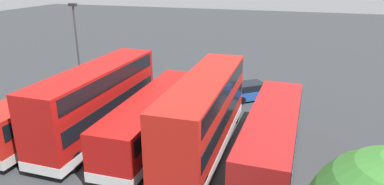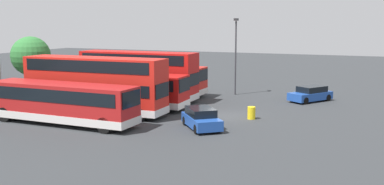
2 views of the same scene
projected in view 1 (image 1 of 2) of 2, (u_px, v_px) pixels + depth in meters
The scene contains 10 objects.
ground_plane at pixel (198, 93), 30.79m from camera, with size 140.00×140.00×0.00m, color #2D3033.
bus_single_deck_near_end at pixel (272, 135), 19.27m from camera, with size 2.80×11.73×2.95m.
bus_double_decker_second at pixel (205, 112), 20.24m from camera, with size 2.82×11.95×4.55m.
bus_single_deck_third at pixel (154, 116), 21.80m from camera, with size 2.86×11.92×2.95m.
bus_double_decker_fourth at pixel (98, 99), 22.22m from camera, with size 2.67×11.47×4.55m.
bus_single_deck_fifth at pixel (52, 108), 23.13m from camera, with size 2.66×11.31×2.95m.
car_hatchback_silver at pixel (131, 63), 37.97m from camera, with size 4.52×3.83×1.43m.
car_small_green at pixel (251, 91), 29.11m from camera, with size 4.16×3.89×1.43m.
lamp_post_tall at pixel (77, 41), 30.15m from camera, with size 0.70×0.30×7.65m.
waste_bin_yellow at pixel (208, 81), 32.58m from camera, with size 0.60×0.60×0.95m, color yellow.
Camera 1 is at (-8.36, 27.82, 10.22)m, focal length 32.57 mm.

